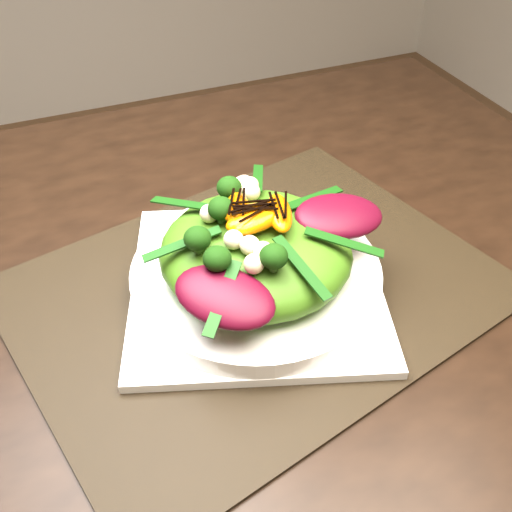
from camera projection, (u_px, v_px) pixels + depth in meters
name	position (u px, v px, depth m)	size (l,w,h in m)	color
placemat	(256.00, 288.00, 0.65)	(0.49, 0.38, 0.00)	black
plate_base	(256.00, 284.00, 0.65)	(0.26, 0.26, 0.01)	white
salad_bowl	(256.00, 274.00, 0.64)	(0.26, 0.26, 0.02)	white
lettuce_mound	(256.00, 251.00, 0.62)	(0.20, 0.20, 0.07)	#406C14
radicchio_leaf	(339.00, 216.00, 0.62)	(0.10, 0.06, 0.02)	#400614
orange_segment	(248.00, 205.00, 0.61)	(0.06, 0.02, 0.02)	#DA5A03
broccoli_floret	(185.00, 223.00, 0.58)	(0.04, 0.04, 0.04)	#0F370A
macadamia_nut	(290.00, 237.00, 0.57)	(0.02, 0.02, 0.02)	beige
balsamic_drizzle	(248.00, 198.00, 0.60)	(0.04, 0.00, 0.00)	black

